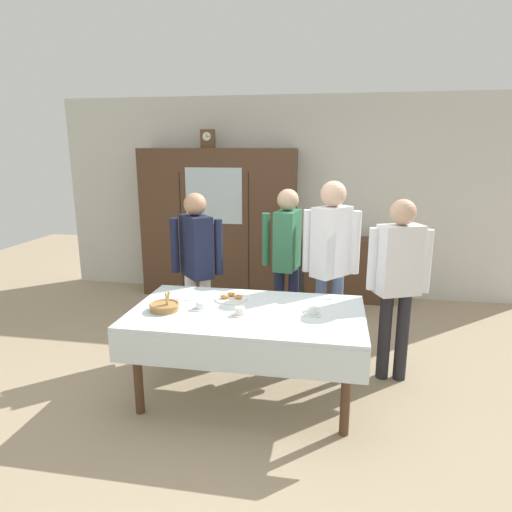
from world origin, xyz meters
TOP-DOWN VIEW (x-y plane):
  - ground_plane at (0.00, 0.00)m, footprint 12.00×12.00m
  - back_wall at (0.00, 2.65)m, footprint 6.40×0.10m
  - dining_table at (0.00, -0.24)m, footprint 1.85×1.05m
  - wall_cabinet at (-0.90, 2.35)m, footprint 2.10×0.46m
  - mantel_clock at (-1.02, 2.35)m, footprint 0.18×0.11m
  - bookshelf_low at (0.89, 2.41)m, footprint 1.18×0.35m
  - book_stack at (0.89, 2.40)m, footprint 0.16×0.21m
  - tea_cup_back_edge at (-0.38, -0.24)m, footprint 0.13×0.13m
  - tea_cup_mid_left at (-0.04, -0.31)m, footprint 0.13×0.13m
  - tea_cup_far_right at (0.52, -0.21)m, footprint 0.13×0.13m
  - bread_basket at (-0.65, -0.32)m, footprint 0.24×0.24m
  - pastry_plate at (-0.18, 0.03)m, footprint 0.28×0.28m
  - spoon_front_edge at (0.62, 0.17)m, footprint 0.12×0.02m
  - spoon_near_left at (-0.58, -0.06)m, footprint 0.12×0.02m
  - person_by_cabinet at (0.19, 0.93)m, footprint 0.52×0.39m
  - person_behind_table_right at (-0.64, 0.54)m, footprint 0.52×0.40m
  - person_behind_table_left at (1.21, 0.31)m, footprint 0.52×0.32m
  - person_near_right_end at (0.64, 0.57)m, footprint 0.52×0.40m

SIDE VIEW (x-z plane):
  - ground_plane at x=0.00m, z-range 0.00..0.00m
  - bookshelf_low at x=0.89m, z-range 0.00..0.85m
  - dining_table at x=0.00m, z-range 0.28..1.04m
  - spoon_front_edge at x=0.62m, z-range 0.76..0.77m
  - spoon_near_left at x=-0.58m, z-range 0.76..0.77m
  - pastry_plate at x=-0.18m, z-range 0.75..0.79m
  - tea_cup_back_edge at x=-0.38m, z-range 0.75..0.82m
  - tea_cup_mid_left at x=-0.04m, z-range 0.75..0.82m
  - tea_cup_far_right at x=0.52m, z-range 0.75..0.82m
  - bread_basket at x=-0.65m, z-range 0.71..0.87m
  - book_stack at x=0.89m, z-range 0.85..0.91m
  - person_behind_table_right at x=-0.64m, z-range 0.17..1.78m
  - person_behind_table_left at x=1.21m, z-range 0.17..1.78m
  - person_by_cabinet at x=0.19m, z-range 0.18..1.80m
  - wall_cabinet at x=-0.90m, z-range 0.00..2.02m
  - person_near_right_end at x=0.64m, z-range 0.20..1.93m
  - back_wall at x=0.00m, z-range 0.00..2.70m
  - mantel_clock at x=-1.02m, z-range 2.02..2.26m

